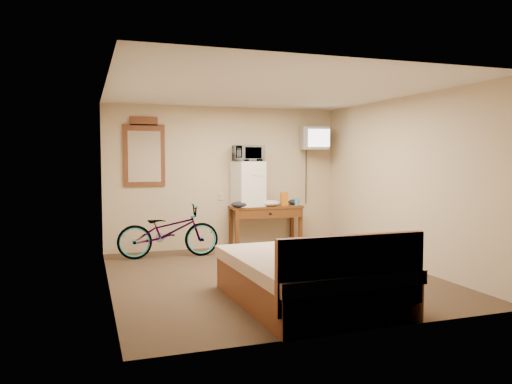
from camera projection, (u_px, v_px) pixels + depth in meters
room at (270, 184)px, 6.71m from camera, size 4.60×4.64×2.50m
desk at (266, 213)px, 8.86m from camera, size 1.31×0.56×0.75m
mini_fridge at (248, 184)px, 8.78m from camera, size 0.55×0.53×0.79m
microwave at (248, 153)px, 8.74m from camera, size 0.53×0.38×0.28m
snack_bag at (284, 199)px, 8.90m from camera, size 0.13×0.08×0.24m
blue_cup at (297, 202)px, 8.98m from camera, size 0.07×0.07×0.13m
cloth_cream at (270, 203)px, 8.80m from camera, size 0.35×0.27×0.11m
cloth_dark_a at (239, 204)px, 8.55m from camera, size 0.29×0.22×0.11m
cloth_dark_b at (294, 202)px, 9.09m from camera, size 0.21×0.17×0.10m
crt_television at (314, 138)px, 9.09m from camera, size 0.55×0.62×0.41m
wall_mirror at (144, 153)px, 8.36m from camera, size 0.69×0.04×1.16m
bicycle at (168, 231)px, 8.01m from camera, size 1.64×0.64×0.85m
bed at (311, 278)px, 5.46m from camera, size 1.62×2.11×0.90m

